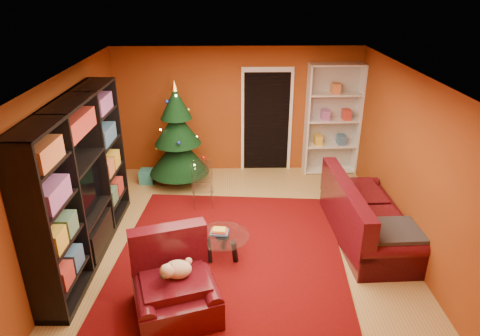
{
  "coord_description": "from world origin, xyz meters",
  "views": [
    {
      "loc": [
        -0.13,
        -5.78,
        3.8
      ],
      "look_at": [
        0.0,
        0.4,
        1.05
      ],
      "focal_mm": 32.0,
      "sensor_mm": 36.0,
      "label": 1
    }
  ],
  "objects_px": {
    "christmas_tree": "(178,136)",
    "gift_box_teal": "(147,176)",
    "white_bookshelf": "(333,120)",
    "sofa": "(370,211)",
    "coffee_table": "(223,246)",
    "armchair": "(175,286)",
    "gift_box_green": "(185,176)",
    "gift_box_red": "(171,176)",
    "dog": "(178,269)",
    "acrylic_chair": "(202,188)",
    "media_unit": "(80,183)",
    "rug": "(230,258)"
  },
  "relations": [
    {
      "from": "dog",
      "to": "coffee_table",
      "type": "xyz_separation_m",
      "value": [
        0.51,
        1.06,
        -0.41
      ]
    },
    {
      "from": "gift_box_green",
      "to": "armchair",
      "type": "relative_size",
      "value": 0.23
    },
    {
      "from": "armchair",
      "to": "gift_box_red",
      "type": "bearing_deg",
      "value": 81.09
    },
    {
      "from": "dog",
      "to": "sofa",
      "type": "xyz_separation_m",
      "value": [
        2.81,
        1.58,
        -0.13
      ]
    },
    {
      "from": "sofa",
      "to": "gift_box_green",
      "type": "bearing_deg",
      "value": 53.67
    },
    {
      "from": "rug",
      "to": "gift_box_teal",
      "type": "height_order",
      "value": "gift_box_teal"
    },
    {
      "from": "media_unit",
      "to": "sofa",
      "type": "bearing_deg",
      "value": 5.44
    },
    {
      "from": "rug",
      "to": "gift_box_red",
      "type": "relative_size",
      "value": 17.08
    },
    {
      "from": "gift_box_green",
      "to": "coffee_table",
      "type": "relative_size",
      "value": 0.3
    },
    {
      "from": "rug",
      "to": "armchair",
      "type": "xyz_separation_m",
      "value": [
        -0.65,
        -1.11,
        0.4
      ]
    },
    {
      "from": "gift_box_red",
      "to": "coffee_table",
      "type": "height_order",
      "value": "coffee_table"
    },
    {
      "from": "gift_box_red",
      "to": "acrylic_chair",
      "type": "bearing_deg",
      "value": -57.11
    },
    {
      "from": "armchair",
      "to": "white_bookshelf",
      "type": "bearing_deg",
      "value": 39.68
    },
    {
      "from": "media_unit",
      "to": "christmas_tree",
      "type": "relative_size",
      "value": 1.45
    },
    {
      "from": "christmas_tree",
      "to": "gift_box_teal",
      "type": "relative_size",
      "value": 7.64
    },
    {
      "from": "gift_box_teal",
      "to": "armchair",
      "type": "distance_m",
      "value": 3.88
    },
    {
      "from": "media_unit",
      "to": "gift_box_green",
      "type": "distance_m",
      "value": 2.89
    },
    {
      "from": "gift_box_teal",
      "to": "coffee_table",
      "type": "relative_size",
      "value": 0.35
    },
    {
      "from": "christmas_tree",
      "to": "white_bookshelf",
      "type": "bearing_deg",
      "value": 9.84
    },
    {
      "from": "christmas_tree",
      "to": "gift_box_red",
      "type": "bearing_deg",
      "value": 146.97
    },
    {
      "from": "christmas_tree",
      "to": "white_bookshelf",
      "type": "relative_size",
      "value": 0.9
    },
    {
      "from": "white_bookshelf",
      "to": "coffee_table",
      "type": "xyz_separation_m",
      "value": [
        -2.22,
        -3.1,
        -0.93
      ]
    },
    {
      "from": "white_bookshelf",
      "to": "dog",
      "type": "bearing_deg",
      "value": -124.54
    },
    {
      "from": "rug",
      "to": "christmas_tree",
      "type": "xyz_separation_m",
      "value": [
        -1.01,
        2.57,
        1.01
      ]
    },
    {
      "from": "rug",
      "to": "christmas_tree",
      "type": "distance_m",
      "value": 2.94
    },
    {
      "from": "christmas_tree",
      "to": "acrylic_chair",
      "type": "bearing_deg",
      "value": -62.05
    },
    {
      "from": "gift_box_green",
      "to": "armchair",
      "type": "distance_m",
      "value": 3.77
    },
    {
      "from": "sofa",
      "to": "acrylic_chair",
      "type": "bearing_deg",
      "value": 66.13
    },
    {
      "from": "media_unit",
      "to": "gift_box_teal",
      "type": "distance_m",
      "value": 2.64
    },
    {
      "from": "white_bookshelf",
      "to": "gift_box_green",
      "type": "bearing_deg",
      "value": -172.47
    },
    {
      "from": "armchair",
      "to": "coffee_table",
      "type": "relative_size",
      "value": 1.34
    },
    {
      "from": "rug",
      "to": "gift_box_green",
      "type": "bearing_deg",
      "value": 109.29
    },
    {
      "from": "christmas_tree",
      "to": "armchair",
      "type": "bearing_deg",
      "value": -84.52
    },
    {
      "from": "christmas_tree",
      "to": "dog",
      "type": "height_order",
      "value": "christmas_tree"
    },
    {
      "from": "white_bookshelf",
      "to": "sofa",
      "type": "xyz_separation_m",
      "value": [
        0.07,
        -2.58,
        -0.66
      ]
    },
    {
      "from": "gift_box_red",
      "to": "sofa",
      "type": "distance_m",
      "value": 4.04
    },
    {
      "from": "media_unit",
      "to": "dog",
      "type": "bearing_deg",
      "value": -39.17
    },
    {
      "from": "gift_box_teal",
      "to": "white_bookshelf",
      "type": "xyz_separation_m",
      "value": [
        3.79,
        0.49,
        1.0
      ]
    },
    {
      "from": "rug",
      "to": "coffee_table",
      "type": "distance_m",
      "value": 0.22
    },
    {
      "from": "rug",
      "to": "gift_box_red",
      "type": "distance_m",
      "value": 2.96
    },
    {
      "from": "gift_box_red",
      "to": "sofa",
      "type": "bearing_deg",
      "value": -32.58
    },
    {
      "from": "gift_box_green",
      "to": "gift_box_red",
      "type": "relative_size",
      "value": 1.06
    },
    {
      "from": "sofa",
      "to": "coffee_table",
      "type": "bearing_deg",
      "value": 100.56
    },
    {
      "from": "rug",
      "to": "dog",
      "type": "height_order",
      "value": "dog"
    },
    {
      "from": "media_unit",
      "to": "acrylic_chair",
      "type": "height_order",
      "value": "media_unit"
    },
    {
      "from": "dog",
      "to": "acrylic_chair",
      "type": "bearing_deg",
      "value": 70.08
    },
    {
      "from": "rug",
      "to": "coffee_table",
      "type": "relative_size",
      "value": 4.88
    },
    {
      "from": "dog",
      "to": "sofa",
      "type": "bearing_deg",
      "value": 12.28
    },
    {
      "from": "gift_box_teal",
      "to": "armchair",
      "type": "xyz_separation_m",
      "value": [
        1.03,
        -3.73,
        0.28
      ]
    },
    {
      "from": "gift_box_green",
      "to": "white_bookshelf",
      "type": "height_order",
      "value": "white_bookshelf"
    }
  ]
}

